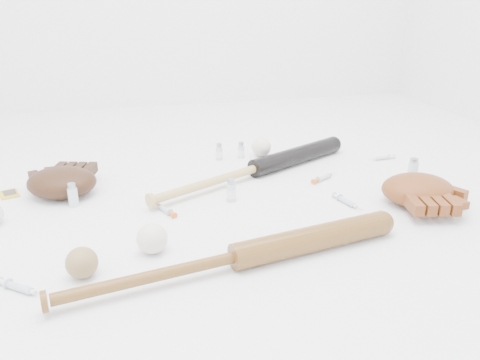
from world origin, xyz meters
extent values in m
plane|color=white|center=(0.00, 0.00, 0.00)|extent=(3.00, 3.00, 0.00)
cube|color=gold|center=(-0.70, 0.27, 0.00)|extent=(0.08, 0.09, 0.00)
cube|color=white|center=(0.20, 0.33, 0.02)|extent=(0.09, 0.09, 0.04)
sphere|color=silver|center=(0.20, 0.33, 0.08)|extent=(0.07, 0.07, 0.07)
sphere|color=silver|center=(-0.52, 0.22, 0.04)|extent=(0.07, 0.07, 0.07)
sphere|color=silver|center=(-0.26, -0.22, 0.04)|extent=(0.08, 0.08, 0.08)
sphere|color=olive|center=(-0.43, -0.30, 0.04)|extent=(0.08, 0.08, 0.08)
cylinder|color=silver|center=(0.06, 0.45, 0.03)|extent=(0.03, 0.03, 0.07)
cylinder|color=silver|center=(0.15, 0.45, 0.03)|extent=(0.03, 0.03, 0.07)
cylinder|color=silver|center=(0.01, 0.04, 0.04)|extent=(0.03, 0.03, 0.08)
cylinder|color=silver|center=(0.69, 0.06, 0.04)|extent=(0.04, 0.04, 0.08)
cylinder|color=silver|center=(-0.48, 0.12, 0.04)|extent=(0.03, 0.03, 0.08)
camera|label=1|loc=(-0.29, -1.31, 0.63)|focal=35.00mm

